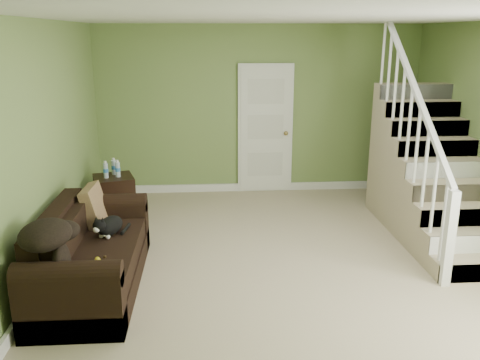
{
  "coord_description": "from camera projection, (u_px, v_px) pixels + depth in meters",
  "views": [
    {
      "loc": [
        -0.83,
        -5.12,
        2.45
      ],
      "look_at": [
        -0.46,
        0.32,
        0.87
      ],
      "focal_mm": 38.0,
      "sensor_mm": 36.0,
      "label": 1
    }
  ],
  "objects": [
    {
      "name": "banana",
      "position": [
        98.0,
        262.0,
        4.59
      ],
      "size": [
        0.11,
        0.21,
        0.06
      ],
      "primitive_type": "ellipsoid",
      "rotation": [
        0.0,
        0.0,
        0.26
      ],
      "color": "yellow",
      "rests_on": "sofa"
    },
    {
      "name": "side_table",
      "position": [
        115.0,
        197.0,
        6.9
      ],
      "size": [
        0.63,
        0.63,
        0.83
      ],
      "rotation": [
        0.0,
        0.0,
        0.29
      ],
      "color": "black",
      "rests_on": "floor"
    },
    {
      "name": "ceiling",
      "position": [
        289.0,
        18.0,
        4.92
      ],
      "size": [
        5.0,
        5.5,
        0.01
      ],
      "primitive_type": "cube",
      "color": "white",
      "rests_on": "wall_back"
    },
    {
      "name": "staircase",
      "position": [
        427.0,
        180.0,
        6.52
      ],
      "size": [
        1.0,
        2.51,
        2.82
      ],
      "color": "tan",
      "rests_on": "floor"
    },
    {
      "name": "baseboard_left",
      "position": [
        56.0,
        264.0,
        5.47
      ],
      "size": [
        0.04,
        5.5,
        0.12
      ],
      "primitive_type": "cube",
      "color": "white",
      "rests_on": "floor"
    },
    {
      "name": "sofa",
      "position": [
        89.0,
        258.0,
        5.04
      ],
      "size": [
        0.88,
        2.03,
        0.8
      ],
      "color": "black",
      "rests_on": "floor"
    },
    {
      "name": "throw_pillow",
      "position": [
        95.0,
        208.0,
        5.58
      ],
      "size": [
        0.25,
        0.49,
        0.5
      ],
      "primitive_type": "cube",
      "rotation": [
        0.0,
        -0.24,
        -0.03
      ],
      "color": "#513A20",
      "rests_on": "sofa"
    },
    {
      "name": "floor",
      "position": [
        283.0,
        263.0,
        5.64
      ],
      "size": [
        5.0,
        5.5,
        0.01
      ],
      "primitive_type": "cube",
      "color": "tan",
      "rests_on": "ground"
    },
    {
      "name": "wall_back",
      "position": [
        259.0,
        110.0,
        7.92
      ],
      "size": [
        5.0,
        0.04,
        2.6
      ],
      "primitive_type": "cube",
      "color": "olive",
      "rests_on": "floor"
    },
    {
      "name": "wall_front",
      "position": [
        367.0,
        263.0,
        2.65
      ],
      "size": [
        5.0,
        0.04,
        2.6
      ],
      "primitive_type": "cube",
      "color": "olive",
      "rests_on": "floor"
    },
    {
      "name": "throw_blanket",
      "position": [
        45.0,
        235.0,
        4.25
      ],
      "size": [
        0.43,
        0.56,
        0.23
      ],
      "primitive_type": "ellipsoid",
      "rotation": [
        0.0,
        0.0,
        0.01
      ],
      "color": "black",
      "rests_on": "sofa"
    },
    {
      "name": "cat",
      "position": [
        110.0,
        226.0,
        5.25
      ],
      "size": [
        0.33,
        0.55,
        0.26
      ],
      "rotation": [
        0.0,
        0.0,
        -0.4
      ],
      "color": "black",
      "rests_on": "sofa"
    },
    {
      "name": "door",
      "position": [
        265.0,
        129.0,
        7.97
      ],
      "size": [
        0.86,
        0.12,
        2.02
      ],
      "color": "white",
      "rests_on": "floor"
    },
    {
      "name": "baseboard_back",
      "position": [
        258.0,
        187.0,
        8.24
      ],
      "size": [
        5.0,
        0.04,
        0.12
      ],
      "primitive_type": "cube",
      "color": "white",
      "rests_on": "floor"
    },
    {
      "name": "wall_left",
      "position": [
        41.0,
        152.0,
        5.12
      ],
      "size": [
        0.04,
        5.5,
        2.6
      ],
      "primitive_type": "cube",
      "color": "olive",
      "rests_on": "floor"
    }
  ]
}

